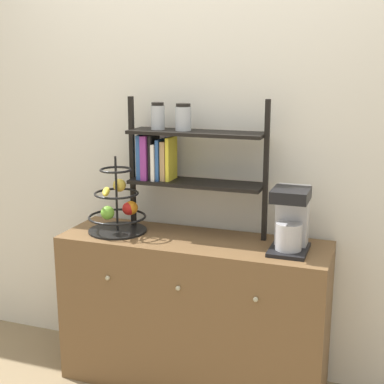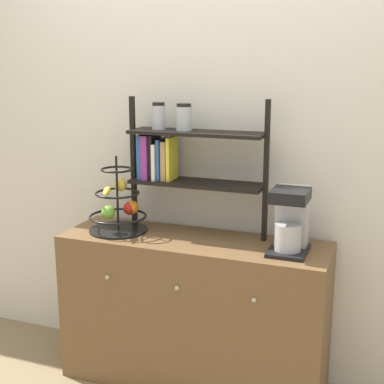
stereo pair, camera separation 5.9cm
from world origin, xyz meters
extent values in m
cube|color=silver|center=(0.00, 0.48, 1.30)|extent=(7.00, 0.05, 2.60)
cube|color=brown|center=(0.00, 0.22, 0.40)|extent=(1.39, 0.43, 0.81)
sphere|color=#B2AD8C|center=(-0.38, -0.01, 0.63)|extent=(0.02, 0.02, 0.02)
sphere|color=#B2AD8C|center=(0.00, -0.01, 0.63)|extent=(0.02, 0.02, 0.02)
sphere|color=#B2AD8C|center=(0.38, -0.01, 0.63)|extent=(0.02, 0.02, 0.02)
cube|color=black|center=(0.49, 0.19, 0.82)|extent=(0.18, 0.24, 0.02)
cube|color=#B7B7BC|center=(0.49, 0.26, 0.97)|extent=(0.15, 0.10, 0.29)
cylinder|color=#B7B7BC|center=(0.49, 0.17, 0.89)|extent=(0.12, 0.12, 0.13)
cube|color=black|center=(0.49, 0.18, 1.09)|extent=(0.17, 0.19, 0.06)
cylinder|color=black|center=(-0.43, 0.21, 0.81)|extent=(0.31, 0.31, 0.01)
cylinder|color=black|center=(-0.43, 0.21, 1.02)|extent=(0.01, 0.01, 0.40)
torus|color=black|center=(-0.43, 0.21, 0.89)|extent=(0.31, 0.31, 0.01)
torus|color=black|center=(-0.43, 0.21, 1.02)|extent=(0.24, 0.24, 0.01)
torus|color=black|center=(-0.43, 0.21, 1.15)|extent=(0.17, 0.17, 0.01)
sphere|color=red|center=(-0.38, 0.26, 0.93)|extent=(0.07, 0.07, 0.07)
sphere|color=#6BAD33|center=(-0.45, 0.14, 0.93)|extent=(0.07, 0.07, 0.07)
sphere|color=orange|center=(-0.37, 0.27, 0.93)|extent=(0.08, 0.08, 0.08)
ellipsoid|color=yellow|center=(-0.45, 0.15, 1.04)|extent=(0.09, 0.15, 0.04)
sphere|color=gold|center=(-0.43, 0.25, 1.05)|extent=(0.07, 0.07, 0.07)
cube|color=black|center=(-0.39, 0.33, 1.16)|extent=(0.02, 0.02, 0.71)
cube|color=black|center=(0.34, 0.33, 1.16)|extent=(0.02, 0.02, 0.71)
cube|color=black|center=(-0.02, 0.33, 1.08)|extent=(0.71, 0.20, 0.02)
cube|color=black|center=(-0.02, 0.33, 1.34)|extent=(0.71, 0.20, 0.02)
cube|color=#2D599E|center=(-0.32, 0.33, 1.20)|extent=(0.02, 0.14, 0.23)
cube|color=#8C338C|center=(-0.29, 0.33, 1.20)|extent=(0.03, 0.16, 0.23)
cube|color=black|center=(-0.26, 0.33, 1.20)|extent=(0.02, 0.13, 0.23)
cube|color=white|center=(-0.24, 0.33, 1.18)|extent=(0.02, 0.16, 0.19)
cube|color=#2D599E|center=(-0.22, 0.33, 1.19)|extent=(0.02, 0.14, 0.21)
cube|color=tan|center=(-0.19, 0.33, 1.19)|extent=(0.03, 0.12, 0.21)
cube|color=yellow|center=(-0.16, 0.33, 1.20)|extent=(0.02, 0.13, 0.23)
cylinder|color=#ADB2B7|center=(-0.23, 0.33, 1.41)|extent=(0.07, 0.07, 0.12)
cylinder|color=black|center=(-0.23, 0.33, 1.48)|extent=(0.06, 0.06, 0.02)
cylinder|color=#ADB2B7|center=(-0.09, 0.33, 1.41)|extent=(0.08, 0.08, 0.12)
cylinder|color=black|center=(-0.09, 0.33, 1.48)|extent=(0.07, 0.07, 0.02)
camera|label=1|loc=(0.86, -2.24, 1.67)|focal=50.00mm
camera|label=2|loc=(0.92, -2.22, 1.67)|focal=50.00mm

